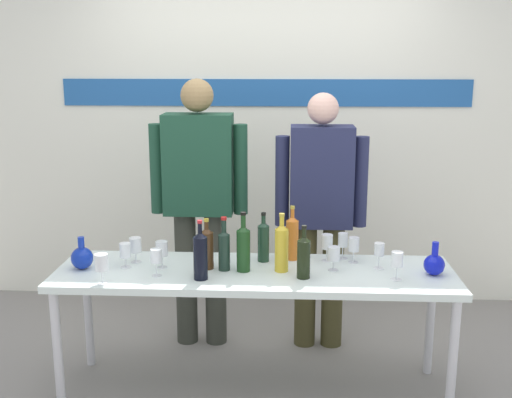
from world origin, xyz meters
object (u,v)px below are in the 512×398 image
at_px(wine_bottle_7, 200,254).
at_px(wine_glass_right_1, 354,245).
at_px(wine_bottle_6, 304,256).
at_px(decanter_blue_right, 434,264).
at_px(wine_glass_left_1, 102,263).
at_px(wine_glass_right_0, 334,254).
at_px(wine_bottle_3, 292,237).
at_px(wine_bottle_4, 263,240).
at_px(wine_glass_right_3, 397,260).
at_px(wine_bottle_1, 282,247).
at_px(wine_glass_right_2, 379,250).
at_px(decanter_blue_left, 82,257).
at_px(wine_glass_left_0, 125,251).
at_px(presenter_left, 199,196).
at_px(display_table, 255,281).
at_px(wine_bottle_5, 224,248).
at_px(wine_glass_left_2, 156,257).
at_px(presenter_right, 321,207).
at_px(wine_bottle_0, 243,247).
at_px(wine_glass_left_4, 162,249).
at_px(wine_glass_left_3, 135,245).
at_px(wine_glass_right_5, 327,242).
at_px(wine_bottle_2, 207,247).
at_px(wine_glass_right_4, 343,241).

relative_size(wine_bottle_7, wine_glass_right_1, 2.15).
relative_size(wine_bottle_6, wine_bottle_7, 0.90).
height_order(decanter_blue_right, wine_glass_left_1, decanter_blue_right).
bearing_deg(wine_glass_right_0, decanter_blue_right, -4.83).
bearing_deg(wine_bottle_3, wine_glass_left_1, -155.46).
relative_size(decanter_blue_right, wine_bottle_4, 0.64).
bearing_deg(wine_glass_right_3, wine_bottle_4, 159.00).
bearing_deg(wine_bottle_1, wine_glass_right_2, 7.10).
relative_size(decanter_blue_left, wine_glass_left_0, 1.30).
bearing_deg(presenter_left, display_table, -57.72).
distance_m(wine_glass_left_0, wine_glass_right_2, 1.42).
bearing_deg(wine_bottle_1, wine_glass_right_1, 22.08).
height_order(wine_bottle_4, wine_glass_left_1, wine_bottle_4).
relative_size(wine_bottle_5, wine_glass_left_2, 2.00).
relative_size(decanter_blue_left, wine_bottle_6, 0.63).
relative_size(presenter_right, wine_bottle_4, 5.78).
bearing_deg(wine_bottle_0, wine_glass_left_4, 176.03).
distance_m(wine_glass_left_0, wine_glass_right_1, 1.30).
bearing_deg(wine_bottle_7, presenter_left, 98.29).
height_order(wine_bottle_6, wine_glass_left_3, wine_bottle_6).
xyz_separation_m(display_table, wine_bottle_3, (0.21, 0.21, 0.20)).
bearing_deg(wine_glass_right_0, wine_glass_left_0, -179.42).
bearing_deg(decanter_blue_left, wine_bottle_7, -10.76).
xyz_separation_m(decanter_blue_left, wine_glass_right_5, (1.37, 0.21, 0.05)).
height_order(decanter_blue_right, wine_bottle_2, wine_bottle_2).
bearing_deg(wine_glass_right_1, wine_glass_left_1, -163.01).
bearing_deg(presenter_left, wine_glass_left_2, -100.19).
height_order(wine_bottle_1, wine_bottle_2, wine_bottle_1).
relative_size(presenter_left, wine_bottle_3, 5.49).
relative_size(wine_glass_left_1, wine_glass_right_0, 1.18).
distance_m(wine_glass_left_4, wine_glass_right_3, 1.29).
bearing_deg(wine_glass_left_2, wine_glass_right_2, 8.51).
bearing_deg(decanter_blue_left, presenter_left, 48.32).
relative_size(wine_bottle_3, wine_bottle_5, 1.05).
bearing_deg(wine_glass_left_0, wine_glass_left_4, 2.54).
relative_size(wine_bottle_4, wine_glass_right_2, 1.94).
distance_m(display_table, wine_bottle_1, 0.25).
relative_size(wine_bottle_1, wine_bottle_6, 1.13).
xyz_separation_m(wine_glass_left_0, wine_glass_right_0, (1.16, 0.01, -0.00)).
distance_m(decanter_blue_right, wine_bottle_2, 1.25).
relative_size(decanter_blue_right, wine_glass_right_3, 1.19).
bearing_deg(wine_glass_left_4, wine_glass_right_2, 2.05).
distance_m(wine_bottle_6, wine_glass_right_5, 0.32).
xyz_separation_m(wine_glass_left_2, wine_glass_left_3, (-0.17, 0.22, -0.01)).
distance_m(wine_bottle_0, wine_bottle_3, 0.35).
bearing_deg(wine_bottle_6, wine_glass_right_4, 54.74).
relative_size(wine_glass_right_3, wine_glass_right_4, 1.00).
relative_size(wine_glass_right_3, wine_glass_right_5, 0.98).
relative_size(display_table, wine_bottle_7, 6.81).
distance_m(wine_bottle_0, wine_glass_right_4, 0.61).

